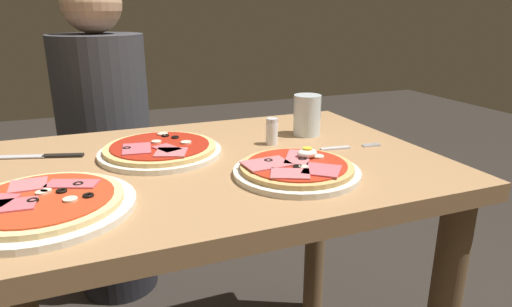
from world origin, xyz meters
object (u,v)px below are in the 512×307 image
pizza_across_right (44,204)px  knife (46,156)px  water_glass_near (307,118)px  diner_person (107,152)px  salt_shaker (272,132)px  dining_table (209,216)px  fork (346,147)px  pizza_foreground (297,169)px  pizza_across_left (160,150)px

pizza_across_right → knife: (-0.01, 0.31, -0.01)m
water_glass_near → diner_person: bearing=128.6°
water_glass_near → salt_shaker: water_glass_near is taller
dining_table → fork: (0.34, -0.04, 0.14)m
salt_shaker → diner_person: 0.78m
pizza_foreground → water_glass_near: size_ratio=2.40×
dining_table → pizza_across_left: size_ratio=3.65×
pizza_across_right → knife: 0.31m
pizza_foreground → knife: size_ratio=1.36×
pizza_across_right → diner_person: (0.15, 0.88, -0.19)m
water_glass_near → diner_person: size_ratio=0.09×
pizza_across_left → dining_table: bearing=-42.9°
pizza_foreground → salt_shaker: (0.04, 0.22, 0.02)m
water_glass_near → salt_shaker: bearing=-159.1°
pizza_across_right → fork: size_ratio=1.91×
pizza_across_left → salt_shaker: 0.28m
pizza_across_left → water_glass_near: 0.40m
fork → diner_person: 0.94m
fork → knife: 0.71m
pizza_foreground → salt_shaker: size_ratio=3.91×
fork → diner_person: (-0.52, 0.76, -0.18)m
dining_table → pizza_across_right: 0.39m
water_glass_near → fork: (0.03, -0.15, -0.04)m
dining_table → salt_shaker: bearing=19.0°
dining_table → pizza_foreground: pizza_foreground is taller
pizza_foreground → pizza_across_left: size_ratio=0.92×
knife → salt_shaker: size_ratio=2.87×
dining_table → salt_shaker: size_ratio=15.50×
pizza_across_right → salt_shaker: size_ratio=4.52×
fork → knife: size_ratio=0.82×
fork → pizza_across_right: bearing=-170.3°
water_glass_near → fork: bearing=-77.9°
pizza_foreground → pizza_across_right: 0.47m
pizza_across_right → diner_person: bearing=80.5°
water_glass_near → pizza_across_left: bearing=-175.8°
dining_table → diner_person: 0.75m
fork → salt_shaker: size_ratio=2.36×
knife → diner_person: 0.61m
pizza_foreground → pizza_across_left: bearing=135.0°
pizza_across_right → water_glass_near: water_glass_near is taller
pizza_across_right → water_glass_near: bearing=22.3°
pizza_foreground → knife: pizza_foreground is taller
pizza_foreground → water_glass_near: water_glass_near is taller
pizza_across_right → knife: size_ratio=1.58×
fork → pizza_across_left: bearing=164.8°
water_glass_near → fork: water_glass_near is taller
salt_shaker → fork: bearing=-32.8°
pizza_across_left → pizza_across_right: 0.33m
pizza_across_right → pizza_foreground: bearing=-0.5°
knife → dining_table: bearing=-25.7°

